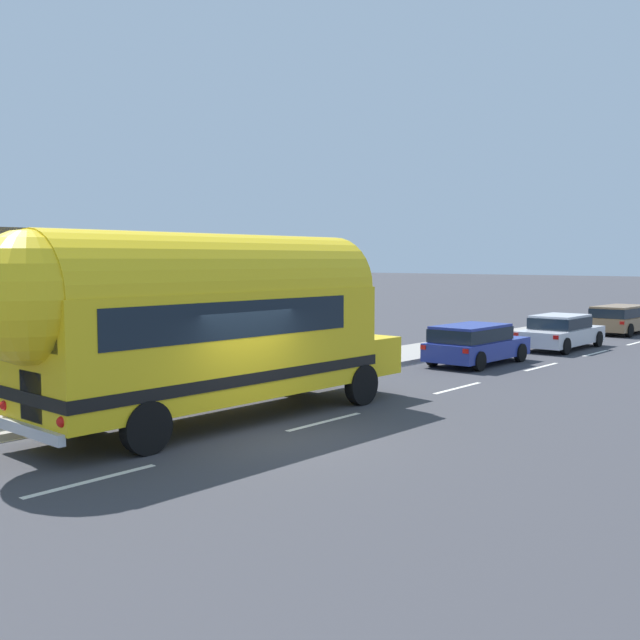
% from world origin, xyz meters
% --- Properties ---
extents(ground_plane, '(300.00, 300.00, 0.00)m').
position_xyz_m(ground_plane, '(0.00, 0.00, 0.00)').
color(ground_plane, '#38383D').
extents(lane_markings, '(3.72, 80.00, 0.01)m').
position_xyz_m(lane_markings, '(-2.53, 12.81, 0.00)').
color(lane_markings, silver).
rests_on(lane_markings, ground).
extents(sidewalk_slab, '(2.69, 90.00, 0.15)m').
position_xyz_m(sidewalk_slab, '(-4.94, 10.00, 0.07)').
color(sidewalk_slab, gray).
rests_on(sidewalk_slab, ground).
extents(painted_bus, '(2.72, 10.81, 4.12)m').
position_xyz_m(painted_bus, '(-1.81, -0.26, 2.30)').
color(painted_bus, yellow).
rests_on(painted_bus, ground).
extents(car_lead, '(1.95, 4.34, 1.37)m').
position_xyz_m(car_lead, '(-1.97, 11.82, 0.78)').
color(car_lead, navy).
rests_on(car_lead, ground).
extents(car_second, '(1.98, 4.80, 1.37)m').
position_xyz_m(car_second, '(-1.58, 18.00, 0.75)').
color(car_second, silver).
rests_on(car_second, ground).
extents(car_third, '(2.04, 4.60, 1.37)m').
position_xyz_m(car_third, '(-1.85, 25.70, 0.80)').
color(car_third, olive).
rests_on(car_third, ground).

